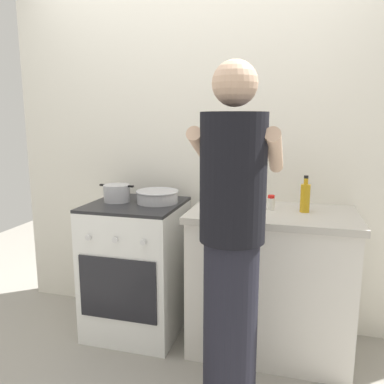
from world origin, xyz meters
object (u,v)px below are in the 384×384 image
mixing_bowl (157,196)px  oil_bottle (305,197)px  stove_range (137,267)px  utensil_crock (240,190)px  spice_bottle (271,203)px  pot (117,193)px  person (232,248)px

mixing_bowl → oil_bottle: oil_bottle is taller
stove_range → utensil_crock: utensil_crock is taller
spice_bottle → oil_bottle: bearing=-1.7°
pot → oil_bottle: bearing=0.9°
spice_bottle → oil_bottle: 0.20m
pot → stove_range: bearing=-6.6°
mixing_bowl → utensil_crock: (0.53, 0.11, 0.05)m
utensil_crock → mixing_bowl: bearing=-168.8°
mixing_bowl → spice_bottle: spice_bottle is taller
pot → person: bearing=-35.5°
stove_range → pot: pot is taller
mixing_bowl → utensil_crock: 0.55m
oil_bottle → person: size_ratio=0.13×
utensil_crock → person: bearing=-84.0°
stove_range → spice_bottle: bearing=2.7°
pot → spice_bottle: size_ratio=2.65×
person → spice_bottle: bearing=79.0°
stove_range → utensil_crock: bearing=13.1°
stove_range → pot: 0.53m
pot → utensil_crock: bearing=9.8°
stove_range → oil_bottle: (1.08, 0.04, 0.54)m
pot → mixing_bowl: (0.28, 0.03, -0.01)m
utensil_crock → stove_range: bearing=-166.9°
utensil_crock → pot: bearing=-170.2°
stove_range → mixing_bowl: size_ratio=3.13×
pot → oil_bottle: oil_bottle is taller
utensil_crock → oil_bottle: utensil_crock is taller
mixing_bowl → utensil_crock: bearing=11.2°
person → pot: bearing=144.5°
stove_range → pot: bearing=173.4°
mixing_bowl → person: person is taller
stove_range → mixing_bowl: bearing=19.7°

